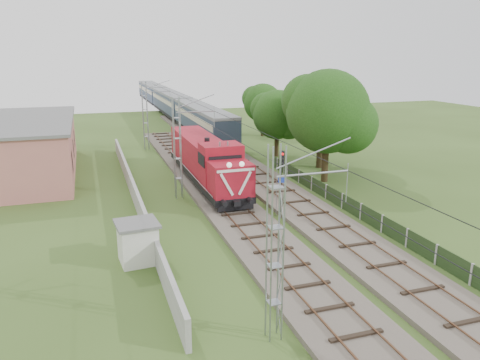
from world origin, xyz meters
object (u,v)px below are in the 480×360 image
object	(u,v)px
relay_hut	(138,242)
coach_rake	(171,102)
locomotive	(206,160)
signal_post	(281,171)

from	to	relation	value
relay_hut	coach_rake	bearing A→B (deg)	78.26
locomotive	signal_post	world-z (taller)	locomotive
coach_rake	relay_hut	xyz separation A→B (m)	(-12.40, -59.69, -1.46)
signal_post	relay_hut	world-z (taller)	signal_post
locomotive	signal_post	bearing A→B (deg)	-72.89
coach_rake	relay_hut	distance (m)	60.98
coach_rake	signal_post	world-z (taller)	signal_post
relay_hut	locomotive	bearing A→B (deg)	62.10
signal_post	relay_hut	distance (m)	11.44
coach_rake	signal_post	bearing A→B (deg)	-92.12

